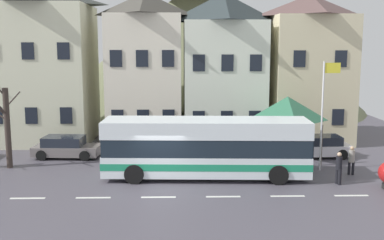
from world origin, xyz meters
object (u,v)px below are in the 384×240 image
at_px(bare_tree_00, 7,126).
at_px(pedestrian_02, 339,168).
at_px(hilltop_castle, 205,34).
at_px(parked_car_02, 66,147).
at_px(transit_bus, 206,148).
at_px(townhouse_01, 43,65).
at_px(parked_car_01, 318,147).
at_px(townhouse_02, 146,68).
at_px(pedestrian_00, 352,159).
at_px(bus_shelter, 287,109).
at_px(pedestrian_01, 285,153).
at_px(flagpole, 324,107).
at_px(townhouse_03, 223,68).
at_px(public_bench, 301,146).
at_px(townhouse_04, 308,69).

bearing_deg(bare_tree_00, pedestrian_02, -11.68).
height_order(hilltop_castle, parked_car_02, hilltop_castle).
distance_m(transit_bus, bare_tree_00, 11.44).
relative_size(hilltop_castle, transit_bus, 3.19).
relative_size(townhouse_01, parked_car_01, 2.79).
distance_m(townhouse_02, pedestrian_00, 15.84).
bearing_deg(bus_shelter, parked_car_01, 11.96).
bearing_deg(parked_car_02, bus_shelter, 1.10).
distance_m(parked_car_01, pedestrian_01, 3.75).
height_order(townhouse_02, parked_car_02, townhouse_02).
bearing_deg(parked_car_02, bare_tree_00, -134.03).
bearing_deg(parked_car_01, hilltop_castle, -77.14).
distance_m(pedestrian_02, flagpole, 3.83).
bearing_deg(townhouse_03, public_bench, -41.74).
bearing_deg(pedestrian_02, townhouse_04, 83.35).
bearing_deg(townhouse_01, townhouse_02, -0.38).
xyz_separation_m(townhouse_02, pedestrian_02, (10.44, -11.42, -4.46)).
xyz_separation_m(townhouse_01, bare_tree_00, (0.04, -7.79, -3.12)).
distance_m(townhouse_04, bus_shelter, 6.76).
distance_m(parked_car_02, pedestrian_02, 16.28).
bearing_deg(transit_bus, pedestrian_01, 24.20).
xyz_separation_m(parked_car_01, flagpole, (-0.74, -3.13, 2.91)).
distance_m(townhouse_04, transit_bus, 13.09).
height_order(townhouse_01, flagpole, townhouse_01).
relative_size(townhouse_01, townhouse_04, 1.06).
relative_size(hilltop_castle, parked_car_01, 8.66).
height_order(pedestrian_02, public_bench, pedestrian_02).
distance_m(pedestrian_00, public_bench, 5.51).
relative_size(bus_shelter, public_bench, 2.71).
bearing_deg(pedestrian_01, parked_car_02, 167.71).
xyz_separation_m(parked_car_02, bare_tree_00, (-2.70, -2.42, 1.80)).
bearing_deg(transit_bus, townhouse_03, 82.40).
bearing_deg(flagpole, pedestrian_02, -89.14).
distance_m(bus_shelter, bare_tree_00, 16.45).
distance_m(transit_bus, parked_car_01, 8.58).
bearing_deg(hilltop_castle, public_bench, -77.10).
relative_size(townhouse_01, pedestrian_02, 6.74).
bearing_deg(pedestrian_02, townhouse_03, 113.17).
bearing_deg(parked_car_02, pedestrian_02, -17.86).
xyz_separation_m(townhouse_04, parked_car_02, (-16.40, -5.08, -4.60)).
bearing_deg(bare_tree_00, townhouse_02, 46.49).
bearing_deg(flagpole, public_bench, 90.30).
bearing_deg(pedestrian_02, parked_car_01, 83.16).
bearing_deg(bus_shelter, townhouse_04, 64.71).
bearing_deg(pedestrian_00, townhouse_02, 140.39).
relative_size(townhouse_02, hilltop_castle, 0.31).
height_order(bus_shelter, flagpole, flagpole).
xyz_separation_m(parked_car_01, public_bench, (-0.76, 1.22, -0.19)).
bearing_deg(townhouse_04, pedestrian_01, -112.70).
bearing_deg(townhouse_02, bus_shelter, -33.89).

